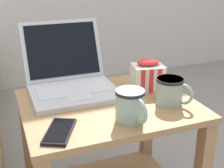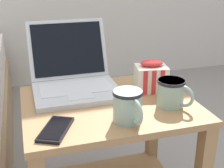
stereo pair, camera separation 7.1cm
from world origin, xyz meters
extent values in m
cube|color=#997047|center=(0.00, 0.00, 0.51)|extent=(0.58, 0.46, 0.02)
cube|color=#997047|center=(-0.26, 0.20, 0.25)|extent=(0.04, 0.04, 0.50)
cube|color=#997047|center=(0.26, 0.20, 0.25)|extent=(0.04, 0.04, 0.50)
cube|color=#B7BABC|center=(-0.09, 0.10, 0.53)|extent=(0.30, 0.24, 0.02)
cube|color=silver|center=(-0.09, 0.12, 0.54)|extent=(0.26, 0.13, 0.00)
cube|color=silver|center=(-0.09, 0.03, 0.54)|extent=(0.09, 0.05, 0.00)
cube|color=#B7BABC|center=(-0.09, 0.26, 0.65)|extent=(0.30, 0.10, 0.22)
cube|color=black|center=(-0.09, 0.26, 0.65)|extent=(0.27, 0.08, 0.19)
cube|color=red|center=(-0.13, 0.29, 0.69)|extent=(0.05, 0.01, 0.03)
cube|color=blue|center=(-0.18, 0.25, 0.60)|extent=(0.04, 0.01, 0.02)
cube|color=blue|center=(-0.01, 0.27, 0.63)|extent=(0.03, 0.01, 0.03)
cube|color=red|center=(-0.05, 0.29, 0.68)|extent=(0.04, 0.02, 0.03)
cylinder|color=#8CA593|center=(0.19, -0.08, 0.56)|extent=(0.09, 0.09, 0.09)
cylinder|color=black|center=(0.19, -0.08, 0.60)|extent=(0.09, 0.09, 0.01)
cylinder|color=black|center=(0.19, -0.08, 0.60)|extent=(0.08, 0.08, 0.01)
torus|color=#8CA593|center=(0.21, -0.12, 0.57)|extent=(0.05, 0.07, 0.07)
cylinder|color=#8CA593|center=(0.02, -0.14, 0.57)|extent=(0.09, 0.09, 0.10)
cylinder|color=black|center=(0.02, -0.14, 0.61)|extent=(0.09, 0.09, 0.01)
cylinder|color=black|center=(0.02, -0.14, 0.60)|extent=(0.08, 0.08, 0.01)
torus|color=#8CA593|center=(0.02, -0.19, 0.57)|extent=(0.02, 0.08, 0.08)
cube|color=silver|center=(0.18, 0.06, 0.57)|extent=(0.12, 0.11, 0.09)
cube|color=red|center=(0.14, 0.02, 0.57)|extent=(0.02, 0.00, 0.09)
cube|color=red|center=(0.17, 0.01, 0.57)|extent=(0.02, 0.00, 0.09)
cube|color=red|center=(0.20, 0.01, 0.57)|extent=(0.02, 0.00, 0.09)
ellipsoid|color=red|center=(0.18, 0.06, 0.62)|extent=(0.09, 0.07, 0.02)
cube|color=black|center=(-0.20, -0.14, 0.52)|extent=(0.12, 0.16, 0.01)
cube|color=black|center=(-0.20, -0.14, 0.53)|extent=(0.11, 0.14, 0.00)
camera|label=1|loc=(-0.34, -0.90, 0.97)|focal=50.00mm
camera|label=2|loc=(-0.27, -0.93, 0.97)|focal=50.00mm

